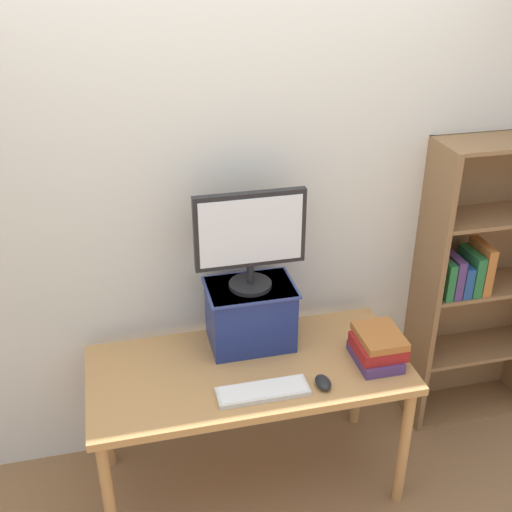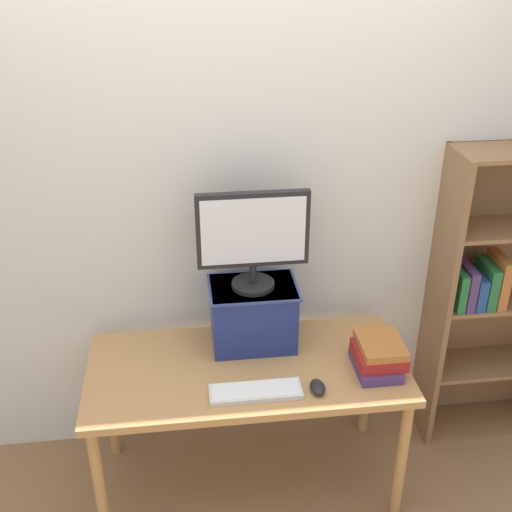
{
  "view_description": "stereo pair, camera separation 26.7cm",
  "coord_description": "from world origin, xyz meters",
  "views": [
    {
      "loc": [
        -0.51,
        -2.23,
        2.47
      ],
      "look_at": [
        0.05,
        0.07,
        1.21
      ],
      "focal_mm": 45.0,
      "sensor_mm": 36.0,
      "label": 1
    },
    {
      "loc": [
        -0.24,
        -2.27,
        2.47
      ],
      "look_at": [
        0.05,
        0.07,
        1.21
      ],
      "focal_mm": 45.0,
      "sensor_mm": 36.0,
      "label": 2
    }
  ],
  "objects": [
    {
      "name": "book_stack",
      "position": [
        0.57,
        -0.09,
        0.77
      ],
      "size": [
        0.21,
        0.25,
        0.14
      ],
      "color": "#4C336B",
      "rests_on": "desk"
    },
    {
      "name": "riser_box",
      "position": [
        0.05,
        0.18,
        0.86
      ],
      "size": [
        0.4,
        0.28,
        0.3
      ],
      "color": "navy",
      "rests_on": "desk"
    },
    {
      "name": "keyboard",
      "position": [
        0.02,
        -0.19,
        0.71
      ],
      "size": [
        0.39,
        0.12,
        0.02
      ],
      "color": "silver",
      "rests_on": "desk"
    },
    {
      "name": "computer_monitor",
      "position": [
        0.05,
        0.18,
        1.25
      ],
      "size": [
        0.49,
        0.19,
        0.45
      ],
      "color": "black",
      "rests_on": "riser_box"
    },
    {
      "name": "desk",
      "position": [
        0.0,
        0.0,
        0.62
      ],
      "size": [
        1.42,
        0.66,
        0.7
      ],
      "color": "#B7844C",
      "rests_on": "ground_plane"
    },
    {
      "name": "bookshelf_unit",
      "position": [
        1.28,
        0.28,
        0.8
      ],
      "size": [
        0.7,
        0.28,
        1.57
      ],
      "color": "olive",
      "rests_on": "ground_plane"
    },
    {
      "name": "computer_mouse",
      "position": [
        0.28,
        -0.2,
        0.72
      ],
      "size": [
        0.06,
        0.1,
        0.04
      ],
      "color": "black",
      "rests_on": "desk"
    },
    {
      "name": "back_wall",
      "position": [
        0.0,
        0.43,
        1.3
      ],
      "size": [
        7.0,
        0.08,
        2.6
      ],
      "color": "silver",
      "rests_on": "ground_plane"
    },
    {
      "name": "ground_plane",
      "position": [
        0.0,
        0.0,
        0.0
      ],
      "size": [
        12.0,
        12.0,
        0.0
      ],
      "primitive_type": "plane",
      "color": "olive"
    }
  ]
}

